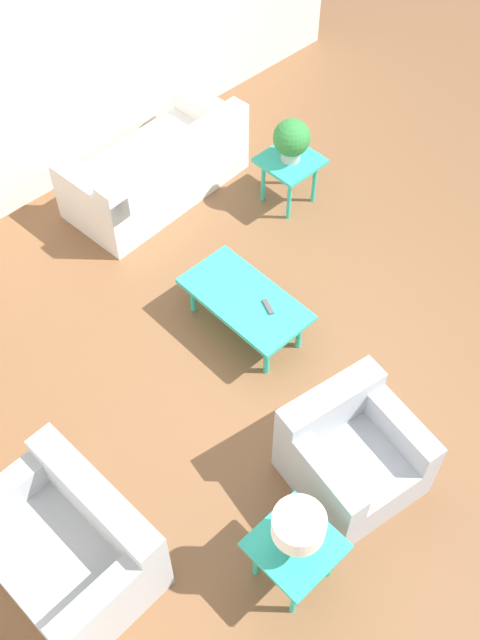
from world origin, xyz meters
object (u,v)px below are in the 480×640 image
object	(u,v)px
potted_plant	(292,139)
table_lamp	(299,527)
side_table_lamp	(295,549)
sofa	(158,170)
loveseat	(71,546)
coffee_table	(245,301)
armchair	(350,453)
side_table_plant	(290,166)

from	to	relation	value
potted_plant	table_lamp	distance (m)	3.65
side_table_lamp	sofa	bearing A→B (deg)	-26.87
loveseat	table_lamp	size ratio (longest dim) A/B	3.05
coffee_table	loveseat	bearing A→B (deg)	106.96
loveseat	table_lamp	world-z (taller)	table_lamp
armchair	side_table_lamp	bearing A→B (deg)	-153.89
potted_plant	coffee_table	bearing A→B (deg)	121.30
sofa	table_lamp	distance (m)	3.94
armchair	potted_plant	bearing A→B (deg)	62.00
side_table_plant	loveseat	bearing A→B (deg)	112.86
armchair	side_table_lamp	xyz separation A→B (m)	(-0.25, 0.82, 0.12)
sofa	coffee_table	xyz separation A→B (m)	(-1.77, 0.55, 0.06)
loveseat	table_lamp	distance (m)	1.52
side_table_lamp	loveseat	bearing A→B (deg)	43.43
armchair	side_table_plant	world-z (taller)	armchair
armchair	loveseat	distance (m)	1.98
loveseat	coffee_table	size ratio (longest dim) A/B	1.09
sofa	coffee_table	distance (m)	1.85
coffee_table	table_lamp	bearing A→B (deg)	144.76
sofa	side_table_lamp	bearing A→B (deg)	59.09
armchair	table_lamp	world-z (taller)	table_lamp
coffee_table	side_table_plant	xyz separation A→B (m)	(0.84, -1.38, 0.08)
armchair	potted_plant	xyz separation A→B (m)	(2.32, -1.78, 0.43)
side_table_plant	table_lamp	size ratio (longest dim) A/B	1.33
sofa	table_lamp	bearing A→B (deg)	59.09
coffee_table	table_lamp	xyz separation A→B (m)	(-1.72, 1.22, 0.43)
table_lamp	coffee_table	bearing A→B (deg)	-35.24
loveseat	sofa	bearing A→B (deg)	129.30
loveseat	side_table_plant	xyz separation A→B (m)	(1.51, -3.59, 0.13)
side_table_plant	side_table_lamp	world-z (taller)	same
potted_plant	loveseat	bearing A→B (deg)	112.86
armchair	loveseat	xyz separation A→B (m)	(0.80, 1.81, -0.01)
potted_plant	table_lamp	size ratio (longest dim) A/B	1.09
sofa	side_table_plant	size ratio (longest dim) A/B	3.53
armchair	potted_plant	world-z (taller)	potted_plant
coffee_table	table_lamp	world-z (taller)	table_lamp
armchair	side_table_plant	distance (m)	2.92
potted_plant	side_table_lamp	bearing A→B (deg)	134.59
sofa	loveseat	xyz separation A→B (m)	(-2.44, 2.76, 0.00)
sofa	armchair	distance (m)	3.38
sofa	coffee_table	world-z (taller)	sofa
loveseat	table_lamp	xyz separation A→B (m)	(-1.05, -0.99, 0.49)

